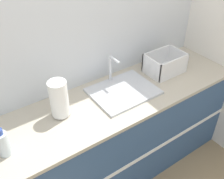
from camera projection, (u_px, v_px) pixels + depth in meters
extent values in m
cube|color=silver|center=(74.00, 41.00, 1.99)|extent=(4.93, 0.06, 2.60)
cube|color=silver|center=(218.00, 18.00, 2.37)|extent=(0.06, 2.61, 2.60)
cube|color=#33517A|center=(101.00, 145.00, 2.28)|extent=(2.53, 0.61, 0.87)
cube|color=white|center=(121.00, 169.00, 2.08)|extent=(2.53, 0.01, 0.04)
cube|color=#B2A893|center=(99.00, 106.00, 2.02)|extent=(2.55, 0.63, 0.03)
cube|color=silver|center=(123.00, 91.00, 2.13)|extent=(0.52, 0.41, 0.02)
cylinder|color=silver|center=(110.00, 68.00, 2.18)|extent=(0.02, 0.02, 0.23)
cylinder|color=silver|center=(115.00, 60.00, 2.07)|extent=(0.02, 0.13, 0.02)
cylinder|color=#4C4C51|center=(61.00, 114.00, 1.91)|extent=(0.10, 0.10, 0.01)
cylinder|color=white|center=(59.00, 99.00, 1.83)|extent=(0.13, 0.13, 0.28)
cube|color=white|center=(164.00, 71.00, 2.38)|extent=(0.33, 0.24, 0.01)
cube|color=white|center=(174.00, 68.00, 2.26)|extent=(0.33, 0.01, 0.17)
cube|color=white|center=(156.00, 57.00, 2.41)|extent=(0.33, 0.01, 0.17)
cube|color=white|center=(151.00, 68.00, 2.26)|extent=(0.01, 0.24, 0.17)
cube|color=white|center=(178.00, 57.00, 2.41)|extent=(0.01, 0.24, 0.17)
cylinder|color=silver|center=(3.00, 144.00, 1.57)|extent=(0.08, 0.08, 0.17)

